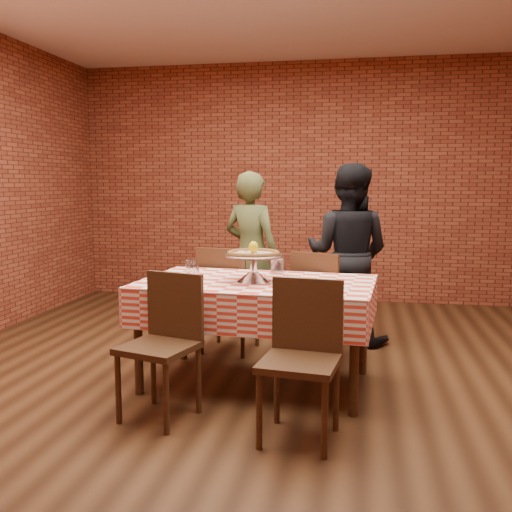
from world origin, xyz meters
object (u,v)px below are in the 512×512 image
Objects in this scene: table at (257,333)px; diner_black at (348,254)px; water_glass_right at (191,267)px; chair_far_left at (230,298)px; diner_olive at (251,253)px; chair_far_right at (324,304)px; water_glass_left at (194,274)px; condiment_caddy at (279,266)px; chair_near_left at (158,348)px; chair_near_right at (299,363)px; pizza_stand at (253,268)px; pizza at (253,254)px.

diner_black reaches higher than table.
chair_far_left is (0.16, 0.60, -0.36)m from water_glass_right.
diner_olive is at bearing 6.88° from diner_black.
water_glass_right is at bearing 52.15° from chair_far_right.
diner_olive is at bearing 102.46° from table.
diner_black reaches higher than water_glass_left.
condiment_caddy is 0.15× the size of chair_near_left.
chair_near_right and chair_far_right have the same top height.
pizza_stand is 0.92m from chair_near_left.
chair_far_right is (0.46, 0.74, -0.40)m from pizza_stand.
diner_olive is 0.92m from diner_black.
water_glass_left is at bearing -132.51° from condiment_caddy.
chair_near_right is 1.80m from chair_far_left.
chair_near_left is at bearing 178.00° from chair_near_right.
chair_near_left is 0.99× the size of chair_near_right.
condiment_caddy is 1.25m from chair_near_right.
chair_far_right reaches higher than water_glass_right.
chair_far_right is at bearing 95.68° from chair_near_right.
diner_olive is (-0.28, 1.39, -0.07)m from pizza_stand.
diner_black is (1.15, 1.08, -0.01)m from water_glass_right.
chair_near_right is at bearing 98.18° from diner_black.
diner_olive is (-0.30, 1.36, 0.40)m from table.
water_glass_left is 1.26m from chair_far_right.
pizza_stand is at bearing 122.29° from diner_olive.
pizza is at bearing 14.10° from water_glass_left.
pizza is at bearing 122.64° from chair_far_left.
table is 3.83× the size of pizza_stand.
water_glass_right is 0.13× the size of chair_far_right.
pizza is at bearing 0.00° from pizza_stand.
diner_olive is 0.96× the size of diner_black.
chair_near_left is at bearing -124.08° from pizza_stand.
chair_far_right is at bearing 58.30° from table.
table is at bearing 77.82° from diner_black.
water_glass_left is 0.13× the size of chair_near_left.
water_glass_right is at bearing 57.12° from diner_black.
pizza is 0.97m from chair_near_left.
water_glass_right is at bearing 162.68° from table.
diner_black is (0.17, 0.53, 0.36)m from chair_far_right.
chair_near_left is 2.28m from diner_black.
pizza is 0.41× the size of chair_far_right.
chair_far_left is at bearing 122.74° from chair_near_right.
pizza reaches higher than chair_far_left.
water_glass_left is at bearing -69.03° from water_glass_right.
pizza_stand is 0.10m from pizza.
table is at bearing -17.32° from water_glass_right.
chair_near_left is at bearing 94.39° from chair_far_left.
chair_near_right is at bearing -67.33° from condiment_caddy.
pizza_stand is at bearing 71.90° from chair_near_left.
chair_near_right is 2.15m from diner_black.
pizza is at bearing 71.90° from chair_near_left.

